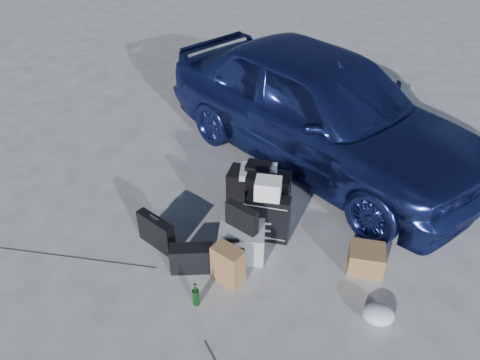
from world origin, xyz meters
name	(u,v)px	position (x,y,z in m)	size (l,w,h in m)	color
ground	(221,275)	(0.00, 0.00, 0.00)	(60.00, 60.00, 0.00)	#BCBCB7
car	(320,107)	(0.07, 2.53, 0.78)	(1.85, 4.61, 1.57)	navy
pelican_case	(242,241)	(0.04, 0.38, 0.17)	(0.47, 0.39, 0.35)	#B0B3B6
laptop_bag	(242,218)	(0.03, 0.40, 0.48)	(0.37, 0.09, 0.28)	black
briefcase	(156,232)	(-0.84, 0.06, 0.19)	(0.49, 0.11, 0.38)	black
suitcase_left	(267,200)	(0.05, 0.98, 0.31)	(0.48, 0.17, 0.63)	black
suitcase_right	(268,218)	(0.17, 0.74, 0.28)	(0.47, 0.17, 0.56)	black
white_carton	(268,189)	(0.15, 0.75, 0.67)	(0.27, 0.21, 0.21)	white
duffel_bag	(259,186)	(-0.22, 1.33, 0.19)	(0.75, 0.32, 0.37)	black
flat_box_white	(259,172)	(-0.22, 1.31, 0.41)	(0.44, 0.33, 0.08)	white
flat_box_black	(259,166)	(-0.23, 1.32, 0.48)	(0.29, 0.21, 0.06)	black
kraft_bag	(228,265)	(0.08, -0.01, 0.21)	(0.31, 0.18, 0.41)	olive
cardboard_box	(366,259)	(1.27, 0.78, 0.13)	(0.35, 0.31, 0.27)	olive
plastic_bag	(378,315)	(1.55, 0.19, 0.08)	(0.29, 0.25, 0.16)	silver
messenger_bag	(192,259)	(-0.31, -0.06, 0.15)	(0.44, 0.17, 0.31)	black
green_bottle	(196,295)	(-0.03, -0.43, 0.13)	(0.07, 0.07, 0.26)	black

